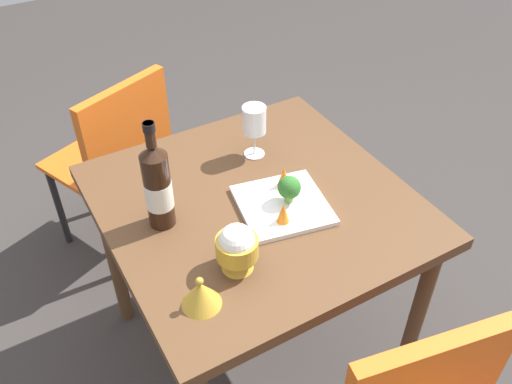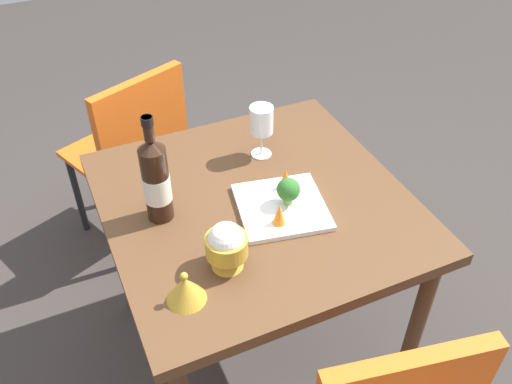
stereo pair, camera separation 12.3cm
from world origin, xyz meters
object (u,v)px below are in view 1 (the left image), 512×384
(rice_bowl, at_px, (237,247))
(wine_bottle, at_px, (158,186))
(wine_glass, at_px, (254,121))
(broccoli_floret, at_px, (289,188))
(rice_bowl_lid, at_px, (201,294))
(carrot_garnish_right, at_px, (284,177))
(chair_near_window, at_px, (119,152))
(serving_plate, at_px, (283,205))
(carrot_garnish_left, at_px, (283,212))

(rice_bowl, bearing_deg, wine_bottle, 21.94)
(wine_glass, bearing_deg, broccoli_floret, 172.01)
(rice_bowl_lid, relative_size, carrot_garnish_right, 1.48)
(wine_glass, distance_m, carrot_garnish_right, 0.22)
(rice_bowl_lid, distance_m, broccoli_floret, 0.43)
(wine_bottle, distance_m, wine_glass, 0.42)
(wine_glass, xyz_separation_m, broccoli_floret, (-0.27, 0.04, -0.06))
(wine_glass, relative_size, rice_bowl, 1.26)
(broccoli_floret, relative_size, carrot_garnish_right, 1.27)
(chair_near_window, relative_size, rice_bowl, 6.00)
(serving_plate, bearing_deg, broccoli_floret, -91.72)
(serving_plate, bearing_deg, rice_bowl_lid, 119.30)
(broccoli_floret, bearing_deg, wine_glass, -7.99)
(carrot_garnish_left, bearing_deg, chair_near_window, 14.30)
(wine_glass, height_order, rice_bowl_lid, wine_glass)
(carrot_garnish_left, bearing_deg, rice_bowl_lid, 113.13)
(chair_near_window, distance_m, broccoli_floret, 0.89)
(rice_bowl, xyz_separation_m, broccoli_floret, (0.14, -0.25, -0.01))
(rice_bowl, bearing_deg, chair_near_window, 2.10)
(carrot_garnish_right, bearing_deg, rice_bowl, 127.16)
(chair_near_window, xyz_separation_m, carrot_garnish_left, (-0.86, -0.22, 0.26))
(chair_near_window, bearing_deg, rice_bowl, -110.48)
(broccoli_floret, height_order, carrot_garnish_left, broccoli_floret)
(wine_glass, xyz_separation_m, carrot_garnish_left, (-0.33, 0.10, -0.08))
(wine_bottle, xyz_separation_m, carrot_garnish_left, (-0.18, -0.29, -0.08))
(chair_near_window, bearing_deg, serving_plate, -94.53)
(rice_bowl, bearing_deg, wine_glass, -34.70)
(rice_bowl, distance_m, carrot_garnish_right, 0.34)
(chair_near_window, height_order, broccoli_floret, chair_near_window)
(wine_bottle, relative_size, carrot_garnish_right, 4.94)
(serving_plate, bearing_deg, wine_glass, -12.09)
(chair_near_window, bearing_deg, wine_glass, -81.60)
(wine_bottle, height_order, carrot_garnish_right, wine_bottle)
(serving_plate, height_order, broccoli_floret, broccoli_floret)
(wine_bottle, relative_size, serving_plate, 1.14)
(wine_bottle, xyz_separation_m, broccoli_floret, (-0.12, -0.35, -0.07))
(wine_bottle, bearing_deg, serving_plate, -109.40)
(rice_bowl_lid, bearing_deg, carrot_garnish_left, -66.87)
(rice_bowl, height_order, carrot_garnish_left, rice_bowl)
(wine_glass, height_order, rice_bowl, wine_glass)
(wine_glass, bearing_deg, serving_plate, 167.91)
(serving_plate, bearing_deg, wine_bottle, 70.60)
(broccoli_floret, xyz_separation_m, carrot_garnish_right, (0.07, -0.03, -0.02))
(broccoli_floret, bearing_deg, carrot_garnish_left, 137.13)
(rice_bowl, bearing_deg, serving_plate, -58.16)
(wine_bottle, height_order, carrot_garnish_left, wine_bottle)
(carrot_garnish_right, bearing_deg, serving_plate, 145.30)
(carrot_garnish_left, height_order, carrot_garnish_right, carrot_garnish_right)
(wine_glass, bearing_deg, rice_bowl, 145.30)
(chair_near_window, height_order, rice_bowl_lid, chair_near_window)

